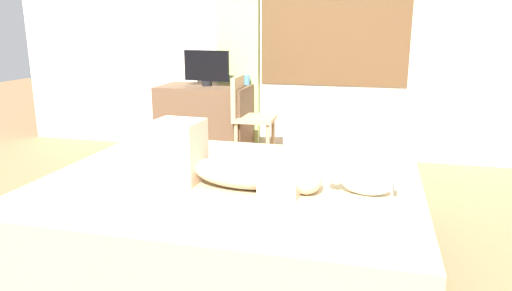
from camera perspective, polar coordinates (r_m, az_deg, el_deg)
ground_plane at (r=2.85m, az=-3.71°, el=-13.40°), size 16.00×16.00×0.00m
back_wall_with_window at (r=4.90m, az=5.34°, el=15.72°), size 6.40×0.14×2.90m
bed at (r=2.75m, az=-3.09°, el=-8.90°), size 2.16×1.72×0.49m
person_lying at (r=2.53m, az=-3.67°, el=-2.39°), size 0.94×0.31×0.34m
cat at (r=2.46m, az=12.81°, el=-4.31°), size 0.36×0.15×0.21m
desk at (r=4.84m, az=-6.14°, el=2.89°), size 0.90×0.56×0.74m
tv_monitor at (r=4.75m, az=-6.02°, el=9.40°), size 0.48×0.10×0.35m
cup at (r=4.83m, az=-1.12°, el=7.97°), size 0.06×0.06×0.10m
chair_by_desk at (r=4.52m, az=-1.00°, el=3.93°), size 0.40×0.40×0.86m
curtain_left at (r=4.93m, az=-2.22°, el=13.69°), size 0.44×0.06×2.54m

